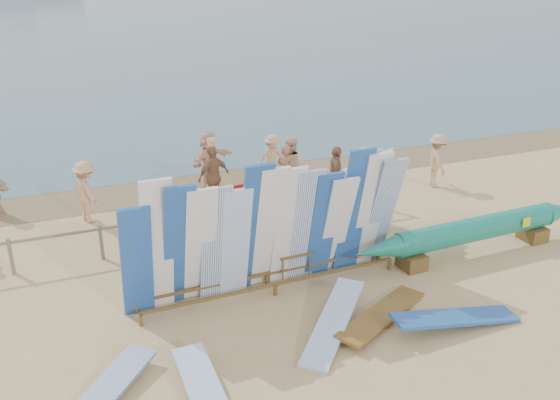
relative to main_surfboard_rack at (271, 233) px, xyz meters
name	(u,v)px	position (x,y,z in m)	size (l,w,h in m)	color
ground	(217,305)	(-1.28, -0.15, -1.39)	(160.00, 160.00, 0.00)	tan
wet_sand_strip	(154,189)	(-1.28, 7.05, -1.39)	(40.00, 2.60, 0.01)	olive
fence	(183,223)	(-1.28, 2.85, -0.76)	(12.08, 0.08, 0.90)	#7A705C
main_surfboard_rack	(271,233)	(0.00, 0.00, 0.00)	(6.20, 1.09, 3.10)	brown
side_surfboard_rack	(359,194)	(3.09, 1.80, -0.25)	(2.24, 1.48, 2.55)	brown
outrigger_canoe	(477,230)	(5.29, -0.21, -0.77)	(6.87, 0.81, 0.98)	brown
vendor_table	(292,263)	(0.66, 0.39, -1.04)	(0.83, 0.61, 1.07)	brown
flat_board_b	(333,330)	(0.59, -1.87, -1.39)	(0.56, 2.70, 0.07)	#96BCF0
flat_board_d	(455,326)	(2.89, -2.64, -1.39)	(0.56, 2.70, 0.07)	#2252AC
flat_board_c	(382,319)	(1.67, -1.88, -1.39)	(0.56, 2.70, 0.07)	olive
beach_chair_left	(159,230)	(-1.80, 3.47, -1.15)	(0.59, 0.61, 0.83)	red
beach_chair_right	(245,207)	(0.77, 4.11, -1.14)	(0.66, 0.67, 0.85)	red
stroller	(260,209)	(0.95, 3.41, -0.95)	(0.75, 0.92, 1.10)	red
beachgoer_4	(214,176)	(0.15, 5.10, -0.48)	(1.06, 0.46, 1.82)	#8C6042
beachgoer_extra_0	(437,161)	(7.13, 4.06, -0.54)	(1.10, 0.46, 1.71)	tan
beachgoer_5	(209,160)	(0.40, 6.48, -0.45)	(1.74, 0.56, 1.88)	beige
beachgoer_9	(272,158)	(2.47, 6.41, -0.62)	(1.00, 0.41, 1.55)	tan
beachgoer_3	(86,192)	(-3.37, 5.29, -0.52)	(1.12, 0.46, 1.74)	tan
beachgoer_10	(336,176)	(3.49, 3.88, -0.50)	(1.04, 0.45, 1.78)	#8C6042
beachgoer_8	(290,166)	(2.53, 5.07, -0.47)	(0.90, 0.43, 1.85)	beige
beachgoer_7	(286,172)	(2.30, 4.81, -0.53)	(0.63, 0.34, 1.72)	#8C6042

